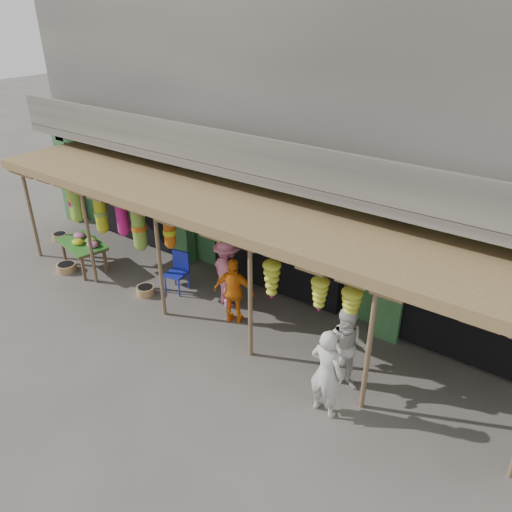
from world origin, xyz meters
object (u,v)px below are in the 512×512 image
Objects in this scene: flower_table at (83,244)px; person_shopper at (227,272)px; person_front at (326,373)px; person_right at (348,350)px; blue_chair at (178,269)px; person_vendor at (234,291)px.

flower_table is 0.94× the size of person_shopper.
person_front is 1.00× the size of person_shopper.
person_front is at bearing -120.44° from person_right.
person_shopper is (-3.58, 1.72, -0.00)m from person_front.
person_vendor reaches higher than blue_chair.
blue_chair is at bearing 141.81° from person_right.
person_vendor is 0.91× the size of person_shopper.
blue_chair is at bearing -29.19° from person_vendor.
person_right is 3.05m from person_vendor.
person_right is at bearing -171.06° from person_shopper.
person_front is 3.97m from person_shopper.
blue_chair is 5.10m from person_right.
person_right is at bearing -86.66° from person_front.
person_shopper is at bearing -21.29° from person_front.
person_shopper is (-3.59, 0.95, -0.00)m from person_right.
person_vendor is at bearing 17.16° from flower_table.
person_front is 0.76m from person_right.
person_right is at bearing -17.65° from blue_chair.
blue_chair is 1.48m from person_shopper.
flower_table is 4.84m from person_vendor.
flower_table is at bearing 35.45° from person_shopper.
blue_chair is 0.58× the size of person_right.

